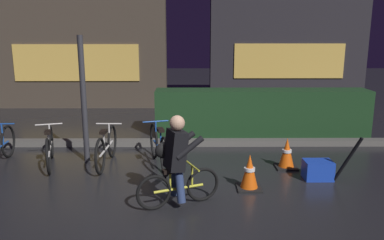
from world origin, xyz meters
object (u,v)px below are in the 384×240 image
object	(u,v)px
parked_bike_center_right	(159,147)
blue_crate	(318,170)
closed_umbrella	(347,160)
cyclist	(176,161)
street_post	(84,100)
traffic_cone_near	(249,172)
parked_bike_left_mid	(50,148)
parked_bike_center_left	(107,147)
traffic_cone_far	(287,154)

from	to	relation	value
parked_bike_center_right	blue_crate	bearing A→B (deg)	-118.93
closed_umbrella	cyclist	bearing A→B (deg)	-122.48
blue_crate	street_post	bearing A→B (deg)	167.02
parked_bike_center_right	closed_umbrella	size ratio (longest dim) A/B	1.87
traffic_cone_near	closed_umbrella	distance (m)	1.52
parked_bike_left_mid	parked_bike_center_left	distance (m)	0.99
parked_bike_center_right	cyclist	size ratio (longest dim) A/B	1.28
closed_umbrella	parked_bike_left_mid	bearing A→B (deg)	-148.43
parked_bike_left_mid	parked_bike_center_left	size ratio (longest dim) A/B	0.97
traffic_cone_near	parked_bike_center_right	bearing A→B (deg)	144.16
traffic_cone_near	closed_umbrella	xyz separation A→B (m)	(1.50, 0.15, 0.14)
street_post	parked_bike_center_left	bearing A→B (deg)	-26.20
parked_bike_center_right	traffic_cone_near	world-z (taller)	parked_bike_center_right
traffic_cone_near	cyclist	distance (m)	1.25
street_post	parked_bike_left_mid	distance (m)	1.02
parked_bike_center_left	traffic_cone_near	size ratio (longest dim) A/B	2.81
parked_bike_left_mid	blue_crate	xyz separation A→B (m)	(4.49, -0.68, -0.17)
blue_crate	cyclist	size ratio (longest dim) A/B	0.35
street_post	parked_bike_center_left	world-z (taller)	street_post
parked_bike_left_mid	blue_crate	bearing A→B (deg)	-115.12
parked_bike_left_mid	traffic_cone_near	distance (m)	3.50
traffic_cone_near	closed_umbrella	world-z (taller)	closed_umbrella
blue_crate	closed_umbrella	size ratio (longest dim) A/B	0.52
traffic_cone_near	parked_bike_left_mid	bearing A→B (deg)	162.04
parked_bike_center_left	traffic_cone_near	world-z (taller)	parked_bike_center_left
blue_crate	closed_umbrella	distance (m)	0.49
street_post	parked_bike_center_right	xyz separation A→B (m)	(1.33, -0.27, -0.78)
parked_bike_left_mid	closed_umbrella	bearing A→B (deg)	-117.39
street_post	parked_bike_left_mid	world-z (taller)	street_post
parked_bike_center_left	cyclist	distance (m)	2.10
traffic_cone_near	closed_umbrella	size ratio (longest dim) A/B	0.63
parked_bike_left_mid	traffic_cone_far	xyz separation A→B (m)	(4.11, -0.16, -0.06)
closed_umbrella	traffic_cone_far	bearing A→B (deg)	175.75
parked_bike_center_right	closed_umbrella	xyz separation A→B (m)	(2.92, -0.88, 0.05)
cyclist	closed_umbrella	bearing A→B (deg)	-7.81
traffic_cone_near	traffic_cone_far	distance (m)	1.20
blue_crate	cyclist	distance (m)	2.46
parked_bike_left_mid	traffic_cone_near	world-z (taller)	parked_bike_left_mid
parked_bike_left_mid	traffic_cone_far	world-z (taller)	parked_bike_left_mid
parked_bike_left_mid	closed_umbrella	world-z (taller)	closed_umbrella
parked_bike_left_mid	cyclist	bearing A→B (deg)	-142.11
parked_bike_left_mid	blue_crate	distance (m)	4.54
blue_crate	closed_umbrella	xyz separation A→B (m)	(0.35, -0.25, 0.24)
street_post	closed_umbrella	xyz separation A→B (m)	(4.25, -1.15, -0.73)
parked_bike_center_right	cyclist	bearing A→B (deg)	177.35
traffic_cone_far	blue_crate	size ratio (longest dim) A/B	1.21
traffic_cone_far	blue_crate	bearing A→B (deg)	-54.01
street_post	cyclist	xyz separation A→B (m)	(1.68, -1.84, -0.49)
parked_bike_center_left	cyclist	bearing A→B (deg)	-140.85
traffic_cone_near	traffic_cone_far	world-z (taller)	traffic_cone_near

